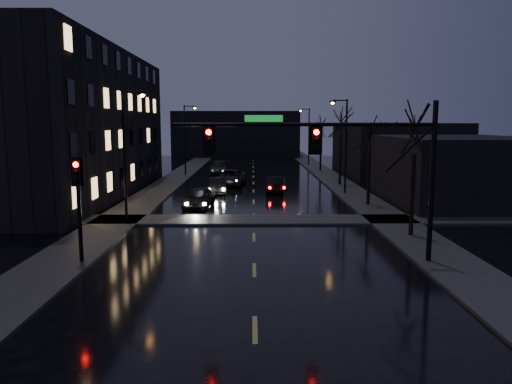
{
  "coord_description": "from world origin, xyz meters",
  "views": [
    {
      "loc": [
        -0.06,
        -12.07,
        6.09
      ],
      "look_at": [
        0.07,
        8.57,
        3.2
      ],
      "focal_mm": 35.0,
      "sensor_mm": 36.0,
      "label": 1
    }
  ],
  "objects_px": {
    "oncoming_car_b": "(218,186)",
    "oncoming_car_c": "(231,178)",
    "lead_car": "(276,184)",
    "oncoming_car_d": "(219,167)",
    "oncoming_car_a": "(199,198)"
  },
  "relations": [
    {
      "from": "oncoming_car_b",
      "to": "lead_car",
      "type": "relative_size",
      "value": 0.96
    },
    {
      "from": "oncoming_car_a",
      "to": "lead_car",
      "type": "distance_m",
      "value": 9.89
    },
    {
      "from": "oncoming_car_a",
      "to": "oncoming_car_c",
      "type": "distance_m",
      "value": 13.06
    },
    {
      "from": "oncoming_car_d",
      "to": "oncoming_car_c",
      "type": "bearing_deg",
      "value": -81.51
    },
    {
      "from": "oncoming_car_a",
      "to": "lead_car",
      "type": "relative_size",
      "value": 1.02
    },
    {
      "from": "lead_car",
      "to": "oncoming_car_b",
      "type": "bearing_deg",
      "value": 12.3
    },
    {
      "from": "oncoming_car_b",
      "to": "oncoming_car_c",
      "type": "xyz_separation_m",
      "value": [
        0.88,
        5.62,
        0.07
      ]
    },
    {
      "from": "oncoming_car_b",
      "to": "oncoming_car_c",
      "type": "bearing_deg",
      "value": 77.39
    },
    {
      "from": "oncoming_car_c",
      "to": "lead_car",
      "type": "height_order",
      "value": "oncoming_car_c"
    },
    {
      "from": "oncoming_car_c",
      "to": "lead_car",
      "type": "relative_size",
      "value": 1.27
    },
    {
      "from": "oncoming_car_c",
      "to": "lead_car",
      "type": "xyz_separation_m",
      "value": [
        4.14,
        -4.99,
        -0.05
      ]
    },
    {
      "from": "oncoming_car_b",
      "to": "lead_car",
      "type": "bearing_deg",
      "value": 3.44
    },
    {
      "from": "oncoming_car_c",
      "to": "lead_car",
      "type": "distance_m",
      "value": 6.48
    },
    {
      "from": "oncoming_car_b",
      "to": "oncoming_car_d",
      "type": "bearing_deg",
      "value": 89.74
    },
    {
      "from": "oncoming_car_a",
      "to": "oncoming_car_b",
      "type": "bearing_deg",
      "value": 89.98
    }
  ]
}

